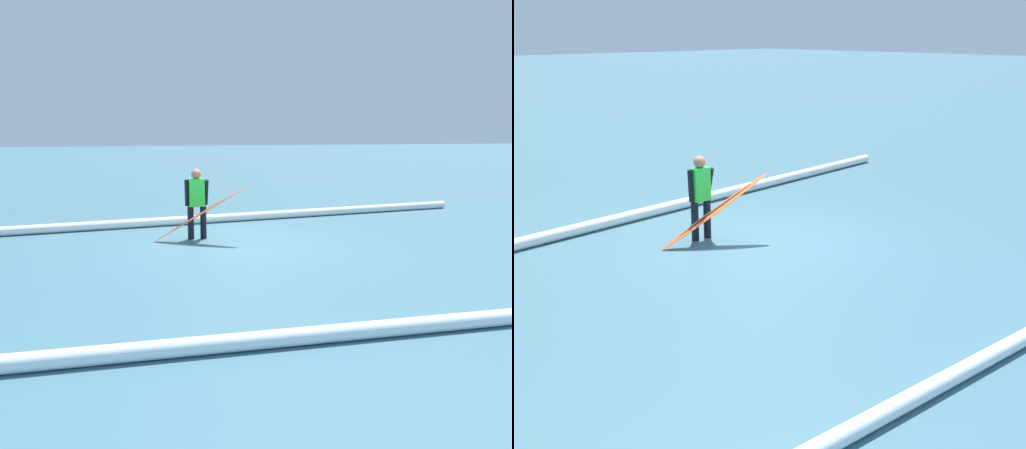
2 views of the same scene
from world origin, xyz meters
The scene contains 4 objects.
ground_plane centered at (0.00, 0.00, 0.00)m, with size 181.32×181.32×0.00m, color #3E6877.
surfer centered at (0.68, -0.89, 0.87)m, with size 0.52×0.24×1.56m.
surfboard centered at (0.70, -0.46, 0.62)m, with size 2.01×0.99×1.26m.
wave_crest_foreground centered at (1.30, -2.80, 0.11)m, with size 0.22×0.22×18.01m, color white.
Camera 2 is at (8.58, 8.80, 3.78)m, focal length 48.94 mm.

